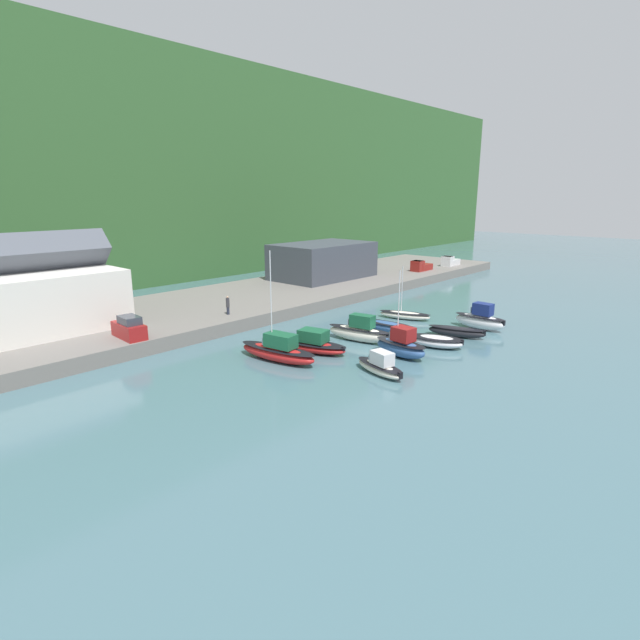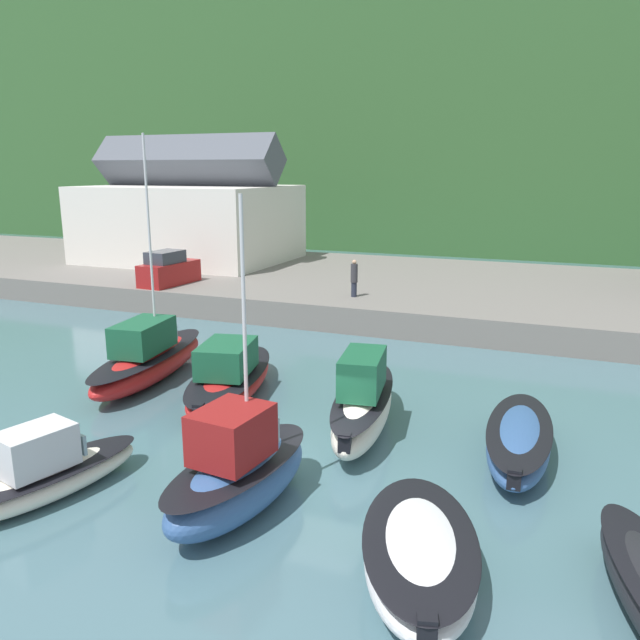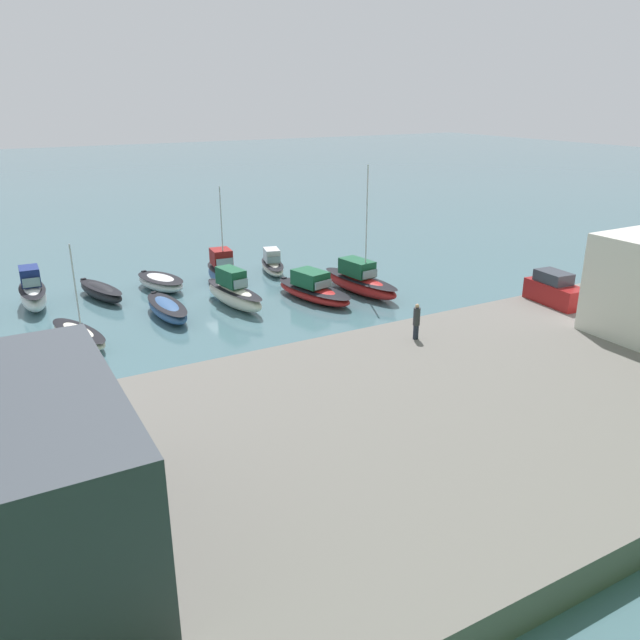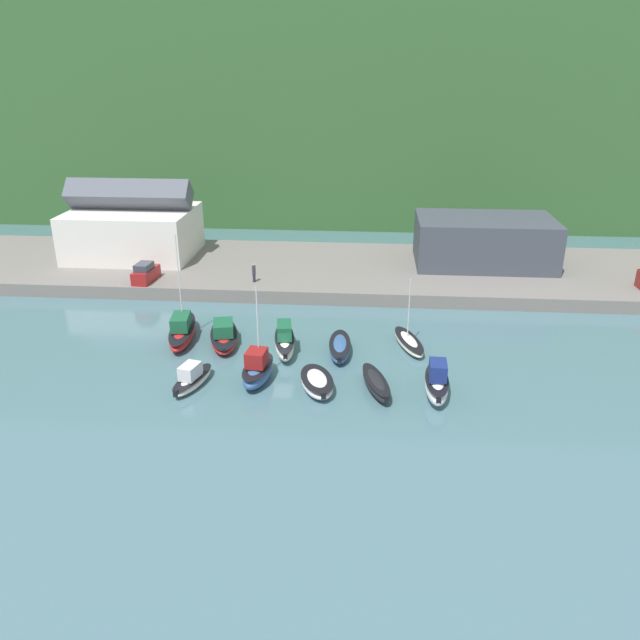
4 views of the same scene
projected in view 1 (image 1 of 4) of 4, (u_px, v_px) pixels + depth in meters
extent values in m
plane|color=#476B75|center=(381.00, 347.00, 49.54)|extent=(320.00, 320.00, 0.00)
cube|color=#335B2D|center=(58.00, 172.00, 93.02)|extent=(240.00, 54.25, 37.81)
cube|color=slate|center=(226.00, 304.00, 65.46)|extent=(117.79, 20.35, 1.46)
cube|color=silver|center=(33.00, 301.00, 49.83)|extent=(15.08, 11.67, 5.86)
cube|color=#515660|center=(26.00, 252.00, 48.64)|extent=(15.38, 3.91, 3.91)
cube|color=#3D424C|center=(323.00, 261.00, 81.35)|extent=(16.30, 10.16, 5.64)
cube|color=slate|center=(347.00, 263.00, 78.10)|extent=(15.49, 0.10, 3.39)
ellipsoid|color=red|center=(277.00, 354.00, 45.37)|extent=(3.14, 8.35, 1.37)
ellipsoid|color=black|center=(277.00, 348.00, 45.25)|extent=(3.25, 8.52, 0.12)
cube|color=#195638|center=(281.00, 340.00, 44.82)|extent=(1.93, 3.03, 1.24)
cube|color=#8CA5B2|center=(267.00, 340.00, 45.73)|extent=(1.41, 0.28, 0.62)
cylinder|color=silver|center=(271.00, 299.00, 44.48)|extent=(0.10, 0.10, 8.64)
ellipsoid|color=red|center=(310.00, 346.00, 48.11)|extent=(4.00, 7.90, 1.05)
ellipsoid|color=black|center=(310.00, 343.00, 48.02)|extent=(4.13, 8.07, 0.12)
cube|color=#195638|center=(313.00, 336.00, 47.66)|extent=(2.33, 2.98, 1.16)
cube|color=#8CA5B2|center=(300.00, 335.00, 48.40)|extent=(1.60, 0.45, 0.58)
cube|color=black|center=(343.00, 350.00, 46.36)|extent=(0.41, 0.35, 0.56)
ellipsoid|color=white|center=(359.00, 334.00, 51.40)|extent=(2.74, 7.17, 1.56)
ellipsoid|color=black|center=(359.00, 329.00, 51.27)|extent=(2.83, 7.31, 0.12)
cube|color=#195638|center=(362.00, 321.00, 50.87)|extent=(1.62, 2.61, 1.29)
cube|color=#8CA5B2|center=(351.00, 321.00, 51.64)|extent=(1.13, 0.27, 0.64)
cube|color=black|center=(388.00, 336.00, 49.57)|extent=(0.40, 0.33, 0.56)
ellipsoid|color=#33568E|center=(388.00, 327.00, 54.98)|extent=(2.10, 6.31, 1.15)
ellipsoid|color=black|center=(388.00, 323.00, 54.88)|extent=(2.18, 6.43, 0.12)
cube|color=black|center=(412.00, 329.00, 53.09)|extent=(0.37, 0.29, 0.56)
ellipsoid|color=white|center=(405.00, 315.00, 60.70)|extent=(3.35, 6.45, 0.92)
ellipsoid|color=black|center=(405.00, 313.00, 60.62)|extent=(3.45, 6.59, 0.12)
cylinder|color=silver|center=(402.00, 289.00, 60.10)|extent=(0.10, 0.10, 5.53)
ellipsoid|color=white|center=(380.00, 369.00, 42.08)|extent=(2.91, 5.55, 0.92)
ellipsoid|color=black|center=(380.00, 365.00, 42.00)|extent=(3.00, 5.67, 0.12)
cube|color=silver|center=(382.00, 358.00, 41.61)|extent=(1.65, 2.11, 1.13)
cube|color=#8CA5B2|center=(374.00, 357.00, 42.53)|extent=(1.09, 0.37, 0.57)
cube|color=black|center=(400.00, 375.00, 39.99)|extent=(0.42, 0.36, 0.56)
ellipsoid|color=#33568E|center=(400.00, 348.00, 46.54)|extent=(2.59, 5.58, 1.59)
ellipsoid|color=black|center=(401.00, 343.00, 46.40)|extent=(2.68, 5.70, 0.12)
cube|color=maroon|center=(403.00, 334.00, 45.99)|extent=(1.72, 2.04, 1.30)
cube|color=#8CA5B2|center=(394.00, 334.00, 46.83)|extent=(1.38, 0.24, 0.65)
cylinder|color=silver|center=(399.00, 305.00, 45.84)|extent=(0.10, 0.10, 6.49)
ellipsoid|color=silver|center=(436.00, 341.00, 49.49)|extent=(3.74, 5.72, 1.15)
ellipsoid|color=black|center=(437.00, 338.00, 49.40)|extent=(3.86, 5.85, 0.12)
cube|color=black|center=(462.00, 342.00, 48.38)|extent=(0.42, 0.37, 0.56)
ellipsoid|color=black|center=(457.00, 332.00, 53.03)|extent=(3.04, 6.15, 1.13)
ellipsoid|color=black|center=(457.00, 328.00, 52.93)|extent=(3.13, 6.28, 0.12)
cube|color=black|center=(484.00, 333.00, 51.76)|extent=(0.42, 0.37, 0.56)
ellipsoid|color=white|center=(480.00, 322.00, 56.12)|extent=(1.96, 5.88, 1.68)
ellipsoid|color=black|center=(480.00, 317.00, 55.98)|extent=(2.03, 6.00, 0.12)
cube|color=navy|center=(483.00, 309.00, 55.56)|extent=(1.38, 2.08, 1.32)
cube|color=#8CA5B2|center=(473.00, 309.00, 56.40)|extent=(1.18, 0.14, 0.66)
cube|color=black|center=(504.00, 323.00, 54.17)|extent=(0.37, 0.29, 0.56)
cube|color=maroon|center=(129.00, 330.00, 47.49)|extent=(2.11, 4.32, 1.40)
cube|color=#333842|center=(129.00, 320.00, 47.00)|extent=(1.70, 2.42, 0.76)
cube|color=maroon|center=(423.00, 267.00, 90.12)|extent=(3.53, 2.04, 1.10)
cube|color=maroon|center=(418.00, 266.00, 88.55)|extent=(1.91, 1.92, 1.90)
cube|color=#2D333D|center=(418.00, 262.00, 88.38)|extent=(1.64, 1.82, 0.50)
cube|color=silver|center=(452.00, 262.00, 96.61)|extent=(3.63, 2.21, 1.10)
cube|color=silver|center=(448.00, 261.00, 94.97)|extent=(2.00, 2.01, 1.90)
cube|color=#2D333D|center=(448.00, 258.00, 94.80)|extent=(1.73, 1.90, 0.50)
cylinder|color=#232838|center=(228.00, 311.00, 56.75)|extent=(0.32, 0.32, 0.85)
cylinder|color=#333338|center=(228.00, 303.00, 56.51)|extent=(0.40, 0.40, 1.05)
sphere|color=tan|center=(227.00, 297.00, 56.36)|extent=(0.24, 0.24, 0.24)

